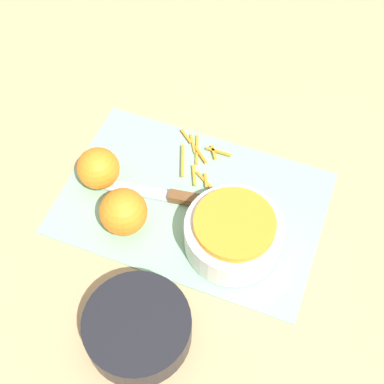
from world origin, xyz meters
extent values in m
plane|color=tan|center=(0.00, 0.00, 0.00)|extent=(4.00, 4.00, 0.00)
cube|color=#84B793|center=(0.00, 0.00, 0.00)|extent=(0.47, 0.31, 0.01)
cylinder|color=silver|center=(-0.09, 0.05, 0.04)|extent=(0.16, 0.16, 0.06)
cylinder|color=orange|center=(-0.09, 0.05, 0.07)|extent=(0.13, 0.13, 0.02)
cylinder|color=black|center=(-0.01, 0.26, 0.03)|extent=(0.16, 0.16, 0.06)
cube|color=brown|center=(-0.01, 0.00, 0.01)|extent=(0.11, 0.04, 0.02)
cube|color=silver|center=(0.11, 0.02, 0.01)|extent=(0.13, 0.04, 0.00)
sphere|color=orange|center=(0.09, 0.09, 0.05)|extent=(0.08, 0.08, 0.08)
sphere|color=orange|center=(0.17, 0.02, 0.04)|extent=(0.08, 0.08, 0.08)
cube|color=orange|center=(0.03, -0.11, 0.01)|extent=(0.03, 0.07, 0.00)
cube|color=orange|center=(-0.01, -0.04, 0.01)|extent=(0.06, 0.04, 0.00)
cube|color=orange|center=(0.00, -0.12, 0.01)|extent=(0.02, 0.03, 0.00)
cube|color=orange|center=(0.05, -0.07, 0.01)|extent=(0.03, 0.07, 0.00)
cube|color=orange|center=(0.06, -0.13, 0.01)|extent=(0.03, 0.03, 0.00)
cube|color=orange|center=(0.02, -0.10, 0.01)|extent=(0.03, 0.03, 0.00)
cube|color=orange|center=(-0.01, -0.12, 0.01)|extent=(0.05, 0.01, 0.00)
cube|color=orange|center=(-0.01, -0.05, 0.01)|extent=(0.02, 0.03, 0.00)
cube|color=orange|center=(0.04, -0.12, 0.01)|extent=(0.03, 0.04, 0.00)
cube|color=orange|center=(0.02, -0.05, 0.01)|extent=(0.02, 0.04, 0.00)
camera|label=1|loc=(-0.18, 0.48, 0.82)|focal=50.00mm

